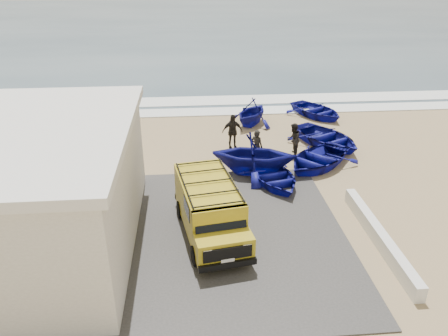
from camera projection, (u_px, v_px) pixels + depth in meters
name	position (u px, v px, depth m)	size (l,w,h in m)	color
ground	(228.00, 206.00, 17.62)	(160.00, 160.00, 0.00)	tan
slab	(178.00, 236.00, 15.66)	(12.00, 10.00, 0.05)	#413E3C
ocean	(195.00, 23.00, 67.93)	(180.00, 88.00, 0.01)	#385166
surf_line	(211.00, 112.00, 28.39)	(180.00, 1.60, 0.06)	white
surf_wash	(209.00, 101.00, 30.64)	(180.00, 2.20, 0.04)	white
building	(7.00, 190.00, 14.32)	(8.40, 9.40, 4.30)	silver
parapet	(379.00, 237.00, 15.19)	(0.35, 6.00, 0.55)	silver
van	(210.00, 207.00, 15.41)	(2.60, 4.96, 2.03)	gold
boat_near_left	(273.00, 176.00, 19.21)	(2.55, 3.57, 0.74)	navy
boat_near_right	(318.00, 158.00, 20.80)	(2.94, 4.12, 0.85)	navy
boat_mid_left	(254.00, 154.00, 19.83)	(3.28, 3.80, 2.00)	navy
boat_mid_right	(326.00, 138.00, 23.18)	(3.04, 4.26, 0.88)	navy
boat_far_left	(251.00, 112.00, 25.91)	(2.65, 3.07, 1.62)	navy
boat_far_right	(316.00, 110.00, 27.45)	(2.78, 3.89, 0.81)	navy
fisherman_front	(257.00, 147.00, 20.98)	(0.62, 0.41, 1.71)	black
fisherman_middle	(293.00, 140.00, 21.85)	(0.81, 0.63, 1.68)	black
fisherman_back	(232.00, 132.00, 22.65)	(1.07, 0.45, 1.83)	black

